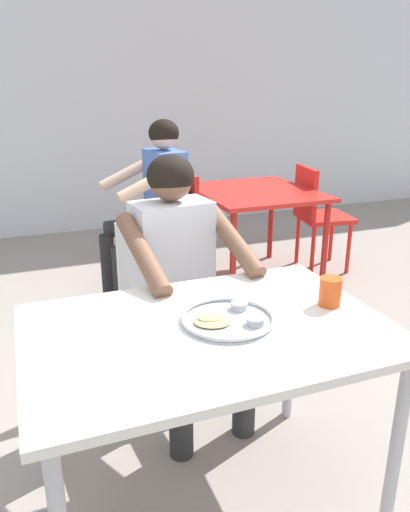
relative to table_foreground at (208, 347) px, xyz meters
name	(u,v)px	position (x,y,z in m)	size (l,w,h in m)	color
back_wall	(55,56)	(-0.05, 3.84, 1.05)	(12.00, 0.12, 3.40)	silver
table_foreground	(208,347)	(0.00, 0.00, 0.00)	(1.17, 0.79, 0.72)	silver
thali_tray	(228,319)	(0.07, 0.01, 0.08)	(0.31, 0.31, 0.03)	#B7BABF
drinking_cup	(330,291)	(0.46, 0.00, 0.13)	(0.08, 0.08, 0.10)	#D84C19
chair_foreground	(164,294)	(0.08, 0.81, -0.16)	(0.44, 0.43, 0.85)	silver
diner_foreground	(181,267)	(0.10, 0.59, 0.06)	(0.53, 0.58, 1.18)	#2B2B2B
table_background_red	(256,201)	(1.13, 1.92, -0.02)	(0.84, 0.94, 0.71)	red
chair_red_left	(169,224)	(0.46, 1.93, -0.14)	(0.49, 0.50, 0.87)	red
chair_red_right	(316,211)	(1.70, 1.96, -0.15)	(0.45, 0.45, 0.85)	red
patron_background	(153,195)	(0.34, 1.91, 0.09)	(0.58, 0.53, 1.24)	#252525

